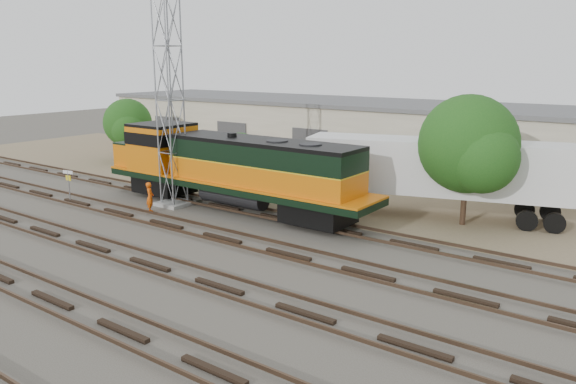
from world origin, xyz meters
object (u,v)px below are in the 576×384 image
Objects in this scene: locomotive at (229,167)px; worker at (150,197)px; semi_trailer at (441,169)px; signal_tower at (170,104)px.

locomotive is 10.44× the size of worker.
locomotive reaches higher than semi_trailer.
signal_tower reaches higher than semi_trailer.
semi_trailer is (13.83, 6.84, -3.32)m from signal_tower.
worker is 16.39m from semi_trailer.
locomotive is 1.29× the size of semi_trailer.
signal_tower reaches higher than locomotive.
signal_tower is 15.78m from semi_trailer.
locomotive is at bearing 20.51° from signal_tower.
locomotive is 1.48× the size of signal_tower.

